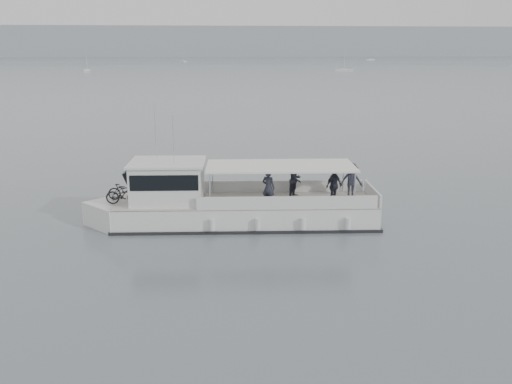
{
  "coord_description": "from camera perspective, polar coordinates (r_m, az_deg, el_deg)",
  "views": [
    {
      "loc": [
        -4.9,
        -26.11,
        8.51
      ],
      "look_at": [
        -2.28,
        0.98,
        1.6
      ],
      "focal_mm": 40.0,
      "sensor_mm": 36.0,
      "label": 1
    }
  ],
  "objects": [
    {
      "name": "moored_fleet",
      "position": [
        239.32,
        -1.61,
        12.29
      ],
      "size": [
        351.11,
        318.52,
        8.98
      ],
      "color": "white",
      "rests_on": "ground"
    },
    {
      "name": "tour_boat",
      "position": [
        28.2,
        -3.59,
        -1.23
      ],
      "size": [
        14.61,
        4.46,
        6.08
      ],
      "rotation": [
        0.0,
        0.0,
        -0.06
      ],
      "color": "white",
      "rests_on": "ground"
    },
    {
      "name": "headland",
      "position": [
        586.16,
        -5.21,
        14.72
      ],
      "size": [
        1400.0,
        90.0,
        28.0
      ],
      "primitive_type": "cube",
      "color": "#939EA8",
      "rests_on": "ground"
    },
    {
      "name": "ground",
      "position": [
        27.9,
        4.87,
        -3.57
      ],
      "size": [
        1400.0,
        1400.0,
        0.0
      ],
      "primitive_type": "plane",
      "color": "#525D61",
      "rests_on": "ground"
    }
  ]
}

